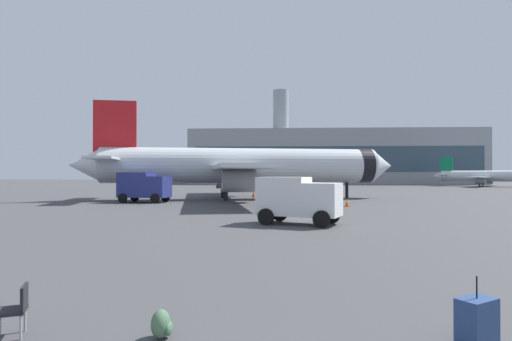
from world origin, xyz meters
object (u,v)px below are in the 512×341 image
Objects in this scene: safety_cone_outer at (347,203)px; traveller_backpack at (162,324)px; service_truck at (144,186)px; rolling_suitcase at (477,320)px; safety_cone_far at (311,195)px; cargo_van at (298,198)px; safety_cone_near at (310,204)px; gate_chair at (15,307)px; airplane_taxiing at (487,176)px; airplane_at_gate at (240,166)px; safety_cone_mid at (254,194)px.

safety_cone_outer reaches higher than traveller_backpack.
rolling_suitcase is at bearing -63.85° from service_truck.
safety_cone_far is 1.45× the size of traveller_backpack.
safety_cone_outer is (18.90, -4.28, -1.27)m from service_truck.
rolling_suitcase reaches higher than safety_cone_far.
cargo_van is at bearing 79.21° from traveller_backpack.
traveller_backpack is (-4.57, -27.12, -0.09)m from safety_cone_near.
rolling_suitcase reaches higher than gate_chair.
airplane_taxiing is 79.30m from service_truck.
airplane_at_gate is at bearing 93.17° from traveller_backpack.
safety_cone_far is 1.01× the size of safety_cone_outer.
safety_cone_far is (-41.67, -45.17, -1.96)m from airplane_taxiing.
safety_cone_near is at bearing 80.44° from traveller_backpack.
safety_cone_outer is at bearing -45.01° from airplane_at_gate.
safety_cone_near is 0.79× the size of safety_cone_mid.
airplane_taxiing is 61.49m from safety_cone_far.
airplane_taxiing is 98.79m from traveller_backpack.
airplane_taxiing is 100.06m from gate_chair.
service_truck is at bearing 167.23° from safety_cone_outer.
traveller_backpack is (2.15, -38.84, -3.42)m from airplane_at_gate.
gate_chair is at bearing -109.70° from safety_cone_outer.
gate_chair is at bearing -90.52° from airplane_at_gate.
service_truck is at bearing 104.46° from gate_chair.
traveller_backpack is (-5.81, -41.44, -0.11)m from safety_cone_far.
service_truck is 19.42m from safety_cone_outer.
safety_cone_near is 27.51m from traveller_backpack.
safety_cone_mid is 1.19× the size of safety_cone_outer.
gate_chair is (-0.35, -38.89, -3.16)m from airplane_at_gate.
cargo_van is 13.67m from safety_cone_outer.
airplane_at_gate reaches higher than safety_cone_mid.
gate_chair is at bearing -92.15° from safety_cone_mid.
rolling_suitcase is at bearing -79.29° from airplane_at_gate.
safety_cone_far is (6.71, -1.25, -0.06)m from safety_cone_mid.
safety_cone_mid is 42.70m from traveller_backpack.
safety_cone_mid reaches higher than safety_cone_outer.
airplane_at_gate is 32.36× the size of rolling_suitcase.
safety_cone_outer is (3.27, 1.72, 0.02)m from safety_cone_near.
safety_cone_far is 0.63× the size of rolling_suitcase.
safety_cone_outer is at bearing -124.46° from airplane_taxiing.
airplane_taxiing is 70.09m from safety_cone_outer.
airplane_at_gate reaches higher than safety_cone_outer.
airplane_at_gate is at bearing -107.99° from safety_cone_mid.
safety_cone_near is 27.10m from rolling_suitcase.
gate_chair is (-1.60, -42.74, 0.09)m from safety_cone_mid.
service_truck reaches higher than traveller_backpack.
gate_chair is at bearing -179.38° from rolling_suitcase.
airplane_at_gate is 10.78m from service_truck.
service_truck is (-58.54, -53.48, -0.70)m from airplane_taxiing.
safety_cone_far is (2.74, 25.36, -1.11)m from cargo_van.
safety_cone_mid is at bearing 43.26° from service_truck.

